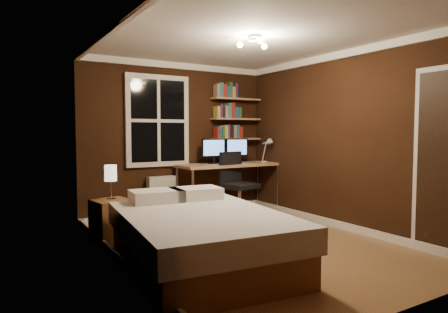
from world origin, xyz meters
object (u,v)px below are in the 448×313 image
bedside_lamp (111,182)px  nightstand (111,221)px  radiator (161,197)px  office_chair (237,192)px  monitor_left (213,151)px  bed (200,238)px  monitor_right (237,151)px  desk_lamp (267,150)px  desk (229,167)px

bedside_lamp → nightstand: bearing=0.0°
radiator → office_chair: size_ratio=0.63×
monitor_left → bedside_lamp: bearing=-156.7°
bed → nightstand: 1.50m
nightstand → monitor_left: size_ratio=1.21×
monitor_right → desk_lamp: size_ratio=1.00×
desk → nightstand: bearing=-161.1°
bedside_lamp → monitor_right: monitor_right is taller
radiator → desk: size_ratio=0.38×
radiator → desk_lamp: size_ratio=1.51×
bed → monitor_right: bearing=55.7°
bed → monitor_right: monitor_right is taller
nightstand → office_chair: size_ratio=0.50×
bedside_lamp → radiator: (1.07, 0.99, -0.42)m
bedside_lamp → monitor_right: bearing=19.2°
nightstand → desk_lamp: size_ratio=1.21×
radiator → monitor_right: (1.34, -0.15, 0.72)m
radiator → desk: (1.13, -0.23, 0.45)m
desk_lamp → office_chair: bearing=-162.8°
desk_lamp → monitor_right: bearing=151.8°
bedside_lamp → monitor_left: size_ratio=0.99×
monitor_right → desk_lamp: 0.53m
radiator → desk: bearing=-11.7°
bed → monitor_right: (1.89, 2.24, 0.75)m
nightstand → bedside_lamp: size_ratio=1.22×
bedside_lamp → desk_lamp: size_ratio=0.99×
radiator → monitor_right: 1.53m
bedside_lamp → office_chair: office_chair is taller
radiator → desk_lamp: (1.81, -0.40, 0.73)m
desk_lamp → desk: bearing=166.7°
bedside_lamp → office_chair: 2.17m
desk → office_chair: bearing=-102.3°
bedside_lamp → monitor_right: (2.41, 0.84, 0.30)m
bedside_lamp → radiator: bedside_lamp is taller
bed → desk: bearing=57.9°
monitor_right → nightstand: bearing=-160.8°
monitor_left → desk: bearing=-19.6°
nightstand → monitor_left: bearing=13.1°
nightstand → bedside_lamp: bearing=0.0°
radiator → monitor_left: size_ratio=1.52×
bed → bedside_lamp: bearing=116.2°
monitor_right → desk_lamp: desk_lamp is taller
bedside_lamp → monitor_right: size_ratio=0.99×
nightstand → radiator: bearing=32.5°
desk → desk_lamp: bearing=-13.3°
nightstand → desk: bearing=8.6°
bed → monitor_left: 2.76m
office_chair → monitor_right: bearing=46.6°
nightstand → bed: bearing=-79.8°
radiator → desk_lamp: 1.99m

